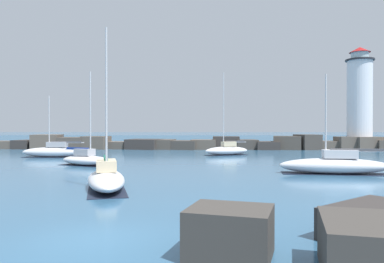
{
  "coord_description": "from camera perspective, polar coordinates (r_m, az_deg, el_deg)",
  "views": [
    {
      "loc": [
        3.54,
        -11.81,
        3.56
      ],
      "look_at": [
        2.48,
        20.89,
        3.24
      ],
      "focal_mm": 35.0,
      "sensor_mm": 36.0,
      "label": 1
    }
  ],
  "objects": [
    {
      "name": "breakwater_jetty",
      "position": [
        62.66,
        0.95,
        -1.85
      ],
      "size": [
        69.02,
        7.27,
        2.47
      ],
      "color": "brown",
      "rests_on": "ground"
    },
    {
      "name": "open_sea_beyond",
      "position": [
        122.74,
        0.2,
        -1.1
      ],
      "size": [
        400.0,
        116.0,
        0.01
      ],
      "color": "#235175",
      "rests_on": "ground"
    },
    {
      "name": "lighthouse",
      "position": [
        68.38,
        24.18,
        3.86
      ],
      "size": [
        5.4,
        5.4,
        17.01
      ],
      "color": "gray",
      "rests_on": "ground"
    },
    {
      "name": "sailboat_moored_4",
      "position": [
        48.34,
        -20.24,
        -2.87
      ],
      "size": [
        7.8,
        1.9,
        7.46
      ],
      "color": "white",
      "rests_on": "ground"
    },
    {
      "name": "sailboat_moored_3",
      "position": [
        36.87,
        -15.76,
        -4.1
      ],
      "size": [
        6.14,
        4.3,
        8.87
      ],
      "color": "white",
      "rests_on": "ground"
    },
    {
      "name": "sailboat_moored_1",
      "position": [
        31.03,
        20.91,
        -4.78
      ],
      "size": [
        8.49,
        3.07,
        7.74
      ],
      "color": "silver",
      "rests_on": "ground"
    },
    {
      "name": "sailboat_moored_2",
      "position": [
        49.08,
        5.33,
        -2.81
      ],
      "size": [
        6.26,
        4.05,
        10.76
      ],
      "color": "white",
      "rests_on": "ground"
    },
    {
      "name": "foreground_rocks",
      "position": [
        11.13,
        -5.56,
        -14.91
      ],
      "size": [
        21.12,
        8.05,
        1.39
      ],
      "color": "#383330",
      "rests_on": "ground"
    },
    {
      "name": "ground_plane",
      "position": [
        12.83,
        -14.79,
        -15.58
      ],
      "size": [
        600.0,
        600.0,
        0.0
      ],
      "primitive_type": "plane",
      "color": "#336084"
    },
    {
      "name": "sailboat_moored_5",
      "position": [
        22.99,
        -12.93,
        -6.87
      ],
      "size": [
        4.14,
        7.94,
        9.36
      ],
      "color": "white",
      "rests_on": "ground"
    }
  ]
}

